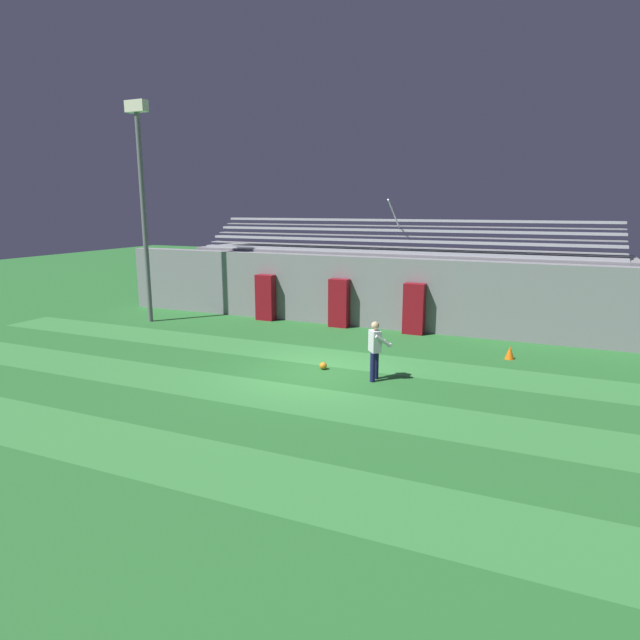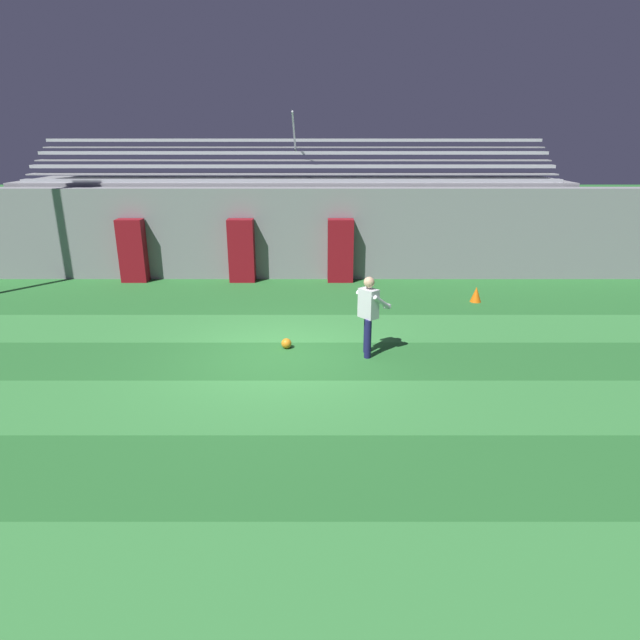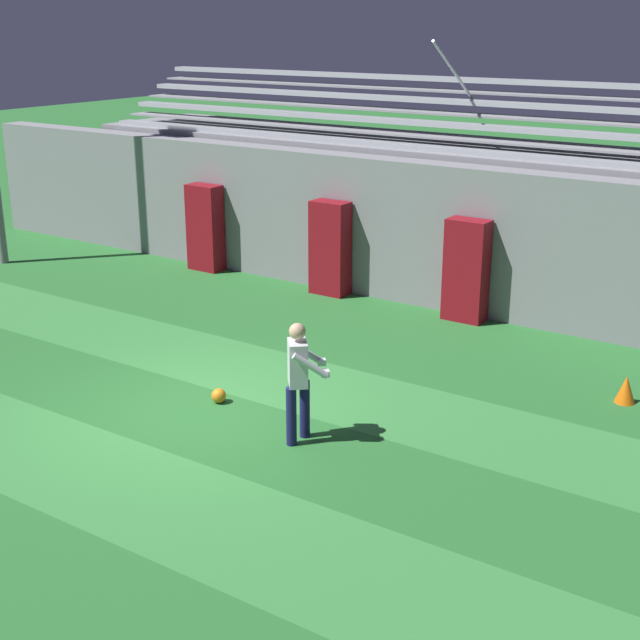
# 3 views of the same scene
# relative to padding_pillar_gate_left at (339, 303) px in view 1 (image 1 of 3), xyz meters

# --- Properties ---
(ground_plane) EXTENTS (80.00, 80.00, 0.00)m
(ground_plane) POSITION_rel_padding_pillar_gate_left_xyz_m (1.52, -5.95, -0.96)
(ground_plane) COLOR #286B2D
(turf_stripe_near) EXTENTS (28.00, 1.92, 0.01)m
(turf_stripe_near) POSITION_rel_padding_pillar_gate_left_xyz_m (1.52, -11.95, -0.96)
(turf_stripe_near) COLOR #38843D
(turf_stripe_near) RESTS_ON ground
(turf_stripe_mid) EXTENTS (28.00, 1.92, 0.01)m
(turf_stripe_mid) POSITION_rel_padding_pillar_gate_left_xyz_m (1.52, -8.11, -0.96)
(turf_stripe_mid) COLOR #38843D
(turf_stripe_mid) RESTS_ON ground
(turf_stripe_far) EXTENTS (28.00, 1.92, 0.01)m
(turf_stripe_far) POSITION_rel_padding_pillar_gate_left_xyz_m (1.52, -4.27, -0.96)
(turf_stripe_far) COLOR #38843D
(turf_stripe_far) RESTS_ON ground
(back_wall) EXTENTS (24.00, 0.60, 2.80)m
(back_wall) POSITION_rel_padding_pillar_gate_left_xyz_m (1.52, 0.55, 0.44)
(back_wall) COLOR gray
(back_wall) RESTS_ON ground
(padding_pillar_gate_left) EXTENTS (0.78, 0.44, 1.93)m
(padding_pillar_gate_left) POSITION_rel_padding_pillar_gate_left_xyz_m (0.00, 0.00, 0.00)
(padding_pillar_gate_left) COLOR maroon
(padding_pillar_gate_left) RESTS_ON ground
(padding_pillar_gate_right) EXTENTS (0.78, 0.44, 1.93)m
(padding_pillar_gate_right) POSITION_rel_padding_pillar_gate_left_xyz_m (3.04, 0.00, 0.00)
(padding_pillar_gate_right) COLOR maroon
(padding_pillar_gate_right) RESTS_ON ground
(padding_pillar_far_left) EXTENTS (0.78, 0.44, 1.93)m
(padding_pillar_far_left) POSITION_rel_padding_pillar_gate_left_xyz_m (-3.35, 0.00, 0.00)
(padding_pillar_far_left) COLOR maroon
(padding_pillar_far_left) RESTS_ON ground
(bleacher_stand) EXTENTS (18.00, 3.35, 5.03)m
(bleacher_stand) POSITION_rel_padding_pillar_gate_left_xyz_m (1.52, 2.54, 0.53)
(bleacher_stand) COLOR gray
(bleacher_stand) RESTS_ON ground
(floodlight_pole) EXTENTS (0.90, 0.36, 8.77)m
(floodlight_pole) POSITION_rel_padding_pillar_gate_left_xyz_m (-7.65, -2.21, 4.52)
(floodlight_pole) COLOR slate
(floodlight_pole) RESTS_ON ground
(goalkeeper) EXTENTS (0.73, 0.74, 1.67)m
(goalkeeper) POSITION_rel_padding_pillar_gate_left_xyz_m (3.40, -5.89, -0.01)
(goalkeeper) COLOR #19194C
(goalkeeper) RESTS_ON ground
(soccer_ball) EXTENTS (0.22, 0.22, 0.22)m
(soccer_ball) POSITION_rel_padding_pillar_gate_left_xyz_m (1.69, -5.55, -0.85)
(soccer_ball) COLOR orange
(soccer_ball) RESTS_ON ground
(traffic_cone) EXTENTS (0.30, 0.30, 0.42)m
(traffic_cone) POSITION_rel_padding_pillar_gate_left_xyz_m (6.67, -2.17, -0.75)
(traffic_cone) COLOR orange
(traffic_cone) RESTS_ON ground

